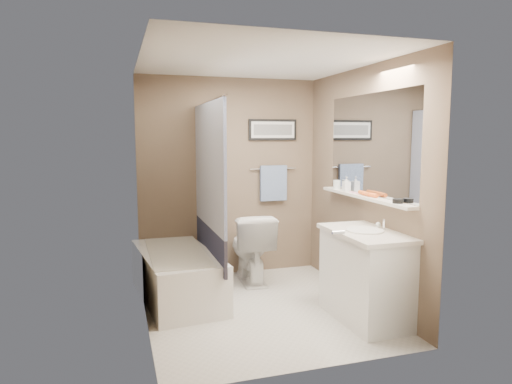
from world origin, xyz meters
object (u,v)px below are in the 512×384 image
object	(u,v)px
bathtub	(177,275)
toilet	(250,247)
candle_bowl_near	(398,201)
glass_jar	(337,184)
vanity	(365,278)
hair_brush_back	(365,193)
soap_bottle	(346,184)
hair_brush_front	(370,195)

from	to	relation	value
bathtub	toilet	xyz separation A→B (m)	(0.90, 0.33, 0.16)
candle_bowl_near	glass_jar	xyz separation A→B (m)	(0.00, 1.16, 0.03)
vanity	hair_brush_back	xyz separation A→B (m)	(0.19, 0.37, 0.74)
glass_jar	soap_bottle	bearing A→B (deg)	-90.00
bathtub	hair_brush_back	world-z (taller)	hair_brush_back
toilet	soap_bottle	xyz separation A→B (m)	(0.88, -0.66, 0.78)
vanity	candle_bowl_near	world-z (taller)	candle_bowl_near
bathtub	hair_brush_front	bearing A→B (deg)	-30.67
bathtub	candle_bowl_near	size ratio (longest dim) A/B	16.67
hair_brush_front	glass_jar	bearing A→B (deg)	90.00
soap_bottle	toilet	bearing A→B (deg)	143.25
toilet	soap_bottle	world-z (taller)	soap_bottle
soap_bottle	candle_bowl_near	bearing A→B (deg)	-90.00
hair_brush_front	glass_jar	size ratio (longest dim) A/B	2.20
glass_jar	toilet	bearing A→B (deg)	153.65
vanity	glass_jar	size ratio (longest dim) A/B	9.00
hair_brush_front	soap_bottle	world-z (taller)	soap_bottle
glass_jar	soap_bottle	xyz separation A→B (m)	(0.00, -0.22, 0.03)
candle_bowl_near	soap_bottle	distance (m)	0.94
glass_jar	soap_bottle	distance (m)	0.22
glass_jar	vanity	bearing A→B (deg)	-100.80
soap_bottle	bathtub	bearing A→B (deg)	169.68
hair_brush_back	glass_jar	xyz separation A→B (m)	(0.00, 0.60, 0.03)
hair_brush_front	glass_jar	xyz separation A→B (m)	(0.00, 0.70, 0.03)
vanity	hair_brush_front	world-z (taller)	hair_brush_front
glass_jar	candle_bowl_near	bearing A→B (deg)	-90.00
hair_brush_back	soap_bottle	distance (m)	0.38
bathtub	glass_jar	distance (m)	2.01
toilet	hair_brush_front	distance (m)	1.61
candle_bowl_near	glass_jar	world-z (taller)	glass_jar
hair_brush_front	glass_jar	distance (m)	0.70
bathtub	glass_jar	size ratio (longest dim) A/B	15.00
hair_brush_front	hair_brush_back	distance (m)	0.10
bathtub	hair_brush_front	distance (m)	2.15
candle_bowl_near	hair_brush_front	world-z (taller)	hair_brush_front
toilet	glass_jar	xyz separation A→B (m)	(0.88, -0.44, 0.76)
toilet	glass_jar	size ratio (longest dim) A/B	8.16
vanity	candle_bowl_near	xyz separation A→B (m)	(0.19, -0.19, 0.73)
vanity	glass_jar	distance (m)	1.25
bathtub	soap_bottle	world-z (taller)	soap_bottle
vanity	candle_bowl_near	size ratio (longest dim) A/B	10.00
toilet	glass_jar	distance (m)	1.24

